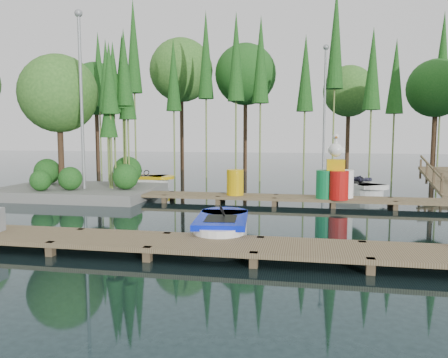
% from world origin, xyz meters
% --- Properties ---
extents(ground_plane, '(90.00, 90.00, 0.00)m').
position_xyz_m(ground_plane, '(0.00, 0.00, 0.00)').
color(ground_plane, '#1A2E32').
extents(near_dock, '(18.00, 1.50, 0.50)m').
position_xyz_m(near_dock, '(0.00, -4.50, 0.23)').
color(near_dock, brown).
rests_on(near_dock, ground).
extents(far_dock, '(15.00, 1.20, 0.50)m').
position_xyz_m(far_dock, '(1.00, 2.50, 0.23)').
color(far_dock, brown).
rests_on(far_dock, ground).
extents(island, '(6.20, 4.20, 6.75)m').
position_xyz_m(island, '(-6.30, 3.29, 3.18)').
color(island, slate).
rests_on(island, ground).
extents(tree_screen, '(34.42, 18.53, 10.31)m').
position_xyz_m(tree_screen, '(-2.04, 10.60, 6.12)').
color(tree_screen, '#3D291A').
rests_on(tree_screen, ground).
extents(lamp_island, '(0.30, 0.30, 7.25)m').
position_xyz_m(lamp_island, '(-5.50, 2.50, 4.26)').
color(lamp_island, gray).
rests_on(lamp_island, ground).
extents(lamp_rear, '(0.30, 0.30, 7.25)m').
position_xyz_m(lamp_rear, '(4.00, 11.00, 4.26)').
color(lamp_rear, gray).
rests_on(lamp_rear, ground).
extents(ramp, '(1.50, 3.94, 1.49)m').
position_xyz_m(ramp, '(9.00, 6.50, 0.59)').
color(ramp, brown).
rests_on(ramp, ground).
extents(boat_blue, '(1.46, 2.76, 0.89)m').
position_xyz_m(boat_blue, '(1.11, -3.02, 0.26)').
color(boat_blue, white).
rests_on(boat_blue, ground).
extents(boat_yellow_far, '(2.72, 1.25, 1.36)m').
position_xyz_m(boat_yellow_far, '(-4.46, 6.30, 0.29)').
color(boat_yellow_far, white).
rests_on(boat_yellow_far, ground).
extents(boat_white_far, '(2.47, 2.82, 1.24)m').
position_xyz_m(boat_white_far, '(5.24, 5.18, 0.28)').
color(boat_white_far, white).
rests_on(boat_white_far, ground).
extents(yellow_barrel, '(0.63, 0.63, 0.94)m').
position_xyz_m(yellow_barrel, '(0.54, 2.50, 0.77)').
color(yellow_barrel, '#D3A40B').
rests_on(yellow_barrel, far_dock).
extents(drum_cluster, '(1.31, 1.20, 2.26)m').
position_xyz_m(drum_cluster, '(4.13, 2.34, 0.96)').
color(drum_cluster, '#0D793B').
rests_on(drum_cluster, far_dock).
extents(seagull_post, '(0.53, 0.29, 0.86)m').
position_xyz_m(seagull_post, '(4.26, 2.50, 0.88)').
color(seagull_post, gray).
rests_on(seagull_post, far_dock).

